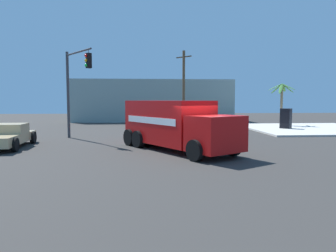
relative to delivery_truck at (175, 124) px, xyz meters
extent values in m
plane|color=#33302D|center=(0.97, -1.77, -1.44)|extent=(100.00, 100.00, 0.00)
cube|color=beige|center=(14.16, 11.42, -1.37)|extent=(11.85, 11.85, 0.14)
cube|color=red|center=(-0.38, 0.63, 0.11)|extent=(4.98, 6.12, 2.40)
cube|color=red|center=(1.65, -2.76, -0.24)|extent=(3.04, 2.86, 1.70)
cube|color=black|center=(2.09, -3.49, 0.10)|extent=(1.77, 1.10, 0.88)
cube|color=#B2B2B7|center=(-1.79, 2.99, -1.25)|extent=(2.08, 1.35, 0.21)
cube|color=white|center=(0.66, 1.25, 0.23)|extent=(2.47, 4.11, 0.36)
cube|color=white|center=(-1.42, 0.01, 0.23)|extent=(2.47, 4.11, 0.36)
cylinder|color=black|center=(2.69, -2.08, -0.94)|extent=(0.75, 1.00, 1.00)
cylinder|color=black|center=(0.56, -3.35, -0.94)|extent=(0.75, 1.00, 1.00)
cylinder|color=black|center=(0.05, 2.34, -0.94)|extent=(0.75, 1.00, 1.00)
cylinder|color=black|center=(-2.08, 1.06, -0.94)|extent=(0.75, 1.00, 1.00)
cylinder|color=black|center=(-0.49, 3.24, -0.94)|extent=(0.75, 1.00, 1.00)
cylinder|color=black|center=(-2.62, 1.96, -0.94)|extent=(0.75, 1.00, 1.00)
cylinder|color=#38383D|center=(-7.23, 6.45, 1.69)|extent=(0.20, 0.20, 6.27)
cylinder|color=#38383D|center=(-6.12, 4.81, 4.58)|extent=(2.32, 3.34, 0.12)
cylinder|color=#38383D|center=(-5.20, 3.47, 4.45)|extent=(0.03, 0.03, 0.25)
cube|color=black|center=(-5.20, 3.47, 3.85)|extent=(0.42, 0.42, 0.95)
sphere|color=red|center=(-5.35, 3.37, 4.17)|extent=(0.20, 0.20, 0.20)
sphere|color=#EFA314|center=(-5.35, 3.37, 3.86)|extent=(0.20, 0.20, 0.20)
sphere|color=#19CC4C|center=(-5.35, 3.37, 3.55)|extent=(0.20, 0.20, 0.20)
cube|color=tan|center=(-9.83, 3.57, -0.91)|extent=(2.03, 1.60, 0.50)
cube|color=tan|center=(-9.75, 1.97, -0.61)|extent=(2.04, 1.80, 1.10)
cube|color=black|center=(-9.75, 1.97, -0.32)|extent=(1.87, 1.52, 0.48)
cylinder|color=black|center=(-10.83, 3.38, -1.06)|extent=(0.28, 0.77, 0.76)
cylinder|color=black|center=(-8.82, 3.49, -1.06)|extent=(0.28, 0.77, 0.76)
cylinder|color=black|center=(-8.64, 0.07, -1.06)|extent=(0.28, 0.77, 0.76)
cube|color=black|center=(11.55, 11.22, -0.38)|extent=(1.17, 1.16, 1.85)
cube|color=black|center=(11.28, 10.93, -0.23)|extent=(0.52, 0.48, 1.18)
cylinder|color=#7A6647|center=(12.81, 15.07, 0.82)|extent=(0.26, 0.26, 4.24)
ellipsoid|color=#427F38|center=(13.45, 15.06, 2.56)|extent=(1.32, 0.38, 1.02)
ellipsoid|color=#427F38|center=(13.22, 15.61, 2.64)|extent=(1.13, 1.34, 0.88)
ellipsoid|color=#427F38|center=(12.43, 15.54, 2.53)|extent=(1.08, 1.21, 1.08)
ellipsoid|color=#427F38|center=(12.11, 15.18, 2.69)|extent=(1.50, 0.60, 0.78)
ellipsoid|color=#427F38|center=(12.48, 14.58, 2.51)|extent=(0.99, 1.22, 1.12)
ellipsoid|color=#427F38|center=(13.27, 14.52, 2.69)|extent=(1.22, 1.35, 0.76)
cylinder|color=brown|center=(2.85, 18.41, 2.70)|extent=(0.30, 0.30, 8.28)
cube|color=brown|center=(2.85, 18.41, 6.14)|extent=(1.54, 1.73, 0.12)
cube|color=gray|center=(-0.38, 24.96, 1.24)|extent=(20.40, 6.00, 5.36)
camera|label=1|loc=(-1.79, -17.48, 1.35)|focal=34.06mm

